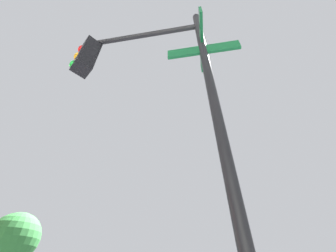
% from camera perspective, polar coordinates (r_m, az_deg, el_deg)
% --- Properties ---
extents(traffic_signal_near, '(2.29, 1.79, 5.54)m').
position_cam_1_polar(traffic_signal_near, '(2.96, -7.72, 14.75)').
color(traffic_signal_near, black).
rests_on(traffic_signal_near, ground_plane).
extents(street_tree, '(2.89, 2.89, 5.01)m').
position_cam_1_polar(street_tree, '(16.22, -38.78, -24.49)').
color(street_tree, '#4C331E').
rests_on(street_tree, ground_plane).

